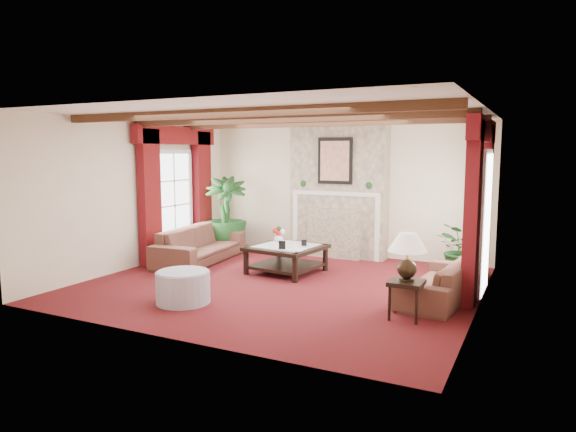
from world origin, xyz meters
The scene contains 23 objects.
floor centered at (0.00, 0.00, 0.00)m, with size 6.00×6.00×0.00m, color #470C13.
ceiling centered at (0.00, 0.00, 2.70)m, with size 6.00×6.00×0.00m, color white.
back_wall centered at (0.00, 2.75, 1.35)m, with size 6.00×0.02×2.70m, color beige.
left_wall centered at (-3.00, 0.00, 1.35)m, with size 0.02×5.50×2.70m, color beige.
right_wall centered at (3.00, 0.00, 1.35)m, with size 0.02×5.50×2.70m, color beige.
ceiling_beams centered at (0.00, 0.00, 2.64)m, with size 6.00×3.00×0.12m, color #371F11, non-canonical shape.
fireplace centered at (0.00, 2.55, 2.70)m, with size 2.00×0.52×2.70m, color tan, non-canonical shape.
french_door_left centered at (-2.97, 1.00, 2.13)m, with size 0.10×1.10×2.16m, color white, non-canonical shape.
french_door_right centered at (2.97, 1.00, 2.13)m, with size 0.10×1.10×2.16m, color white, non-canonical shape.
curtains_left centered at (-2.86, 1.00, 2.55)m, with size 0.20×2.40×2.55m, color #540D0B, non-canonical shape.
curtains_right centered at (2.86, 1.00, 2.55)m, with size 0.20×2.40×2.55m, color #540D0B, non-canonical shape.
sofa_left centered at (-2.20, 0.82, 0.45)m, with size 0.92×2.35×0.89m, color #360E19.
sofa_right centered at (2.44, 0.23, 0.37)m, with size 0.74×1.95×0.75m, color #360E19.
potted_palm centered at (-2.37, 1.97, 0.45)m, with size 1.66×1.82×0.90m, color black.
small_plant centered at (2.53, 1.88, 0.36)m, with size 1.22×1.20×0.71m, color black.
coffee_table centered at (-0.29, 0.75, 0.24)m, with size 1.17×1.17×0.48m, color black, non-canonical shape.
side_table centered at (2.22, -0.84, 0.25)m, with size 0.42×0.42×0.50m, color black, non-canonical shape.
ottoman centered at (-0.78, -1.54, 0.22)m, with size 0.76×0.76×0.45m, color gray.
table_lamp centered at (2.22, -0.84, 0.81)m, with size 0.50×0.50×0.63m, color black, non-canonical shape.
flower_vase centered at (-0.59, 1.04, 0.56)m, with size 0.17×0.18×0.17m, color silver.
book centered at (-0.04, 0.44, 0.64)m, with size 0.23×0.04×0.32m, color black.
photo_frame_a centered at (-0.20, 0.40, 0.55)m, with size 0.12×0.02×0.15m, color black, non-canonical shape.
photo_frame_b centered at (0.01, 0.85, 0.54)m, with size 0.09×0.02×0.12m, color black, non-canonical shape.
Camera 1 is at (3.70, -7.22, 2.13)m, focal length 32.00 mm.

